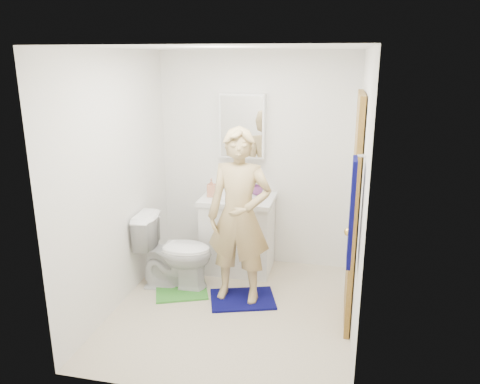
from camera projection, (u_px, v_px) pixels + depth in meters
name	position (u px, v px, depth m)	size (l,w,h in m)	color
floor	(232.00, 311.00, 4.47)	(2.20, 2.40, 0.02)	beige
ceiling	(231.00, 46.00, 3.79)	(2.20, 2.40, 0.02)	white
wall_back	(257.00, 161.00, 5.26)	(2.20, 0.02, 2.40)	white
wall_front	(187.00, 240.00, 3.00)	(2.20, 0.02, 2.40)	white
wall_left	(116.00, 182.00, 4.36)	(0.02, 2.40, 2.40)	white
wall_right	(361.00, 198.00, 3.90)	(0.02, 2.40, 2.40)	white
vanity_cabinet	(238.00, 235.00, 5.24)	(0.75, 0.55, 0.80)	white
countertop	(238.00, 199.00, 5.12)	(0.79, 0.59, 0.05)	white
sink_basin	(238.00, 198.00, 5.12)	(0.40, 0.40, 0.03)	white
faucet	(242.00, 187.00, 5.27)	(0.03, 0.03, 0.12)	silver
medicine_cabinet	(242.00, 126.00, 5.12)	(0.50, 0.12, 0.70)	white
mirror_panel	(241.00, 127.00, 5.06)	(0.46, 0.01, 0.66)	white
door	(354.00, 211.00, 4.10)	(0.05, 0.80, 2.05)	olive
door_knob	(348.00, 232.00, 3.83)	(0.07, 0.07, 0.07)	gold
towel	(352.00, 213.00, 3.37)	(0.03, 0.24, 0.80)	#080951
towel_hook	(362.00, 156.00, 3.24)	(0.02, 0.02, 0.06)	silver
toilet	(175.00, 251.00, 4.83)	(0.44, 0.77, 0.79)	white
bath_mat	(243.00, 299.00, 4.65)	(0.63, 0.45, 0.02)	#080951
green_rug	(182.00, 291.00, 4.81)	(0.52, 0.44, 0.02)	green
soap_dispenser	(211.00, 188.00, 5.11)	(0.09, 0.09, 0.20)	tan
toothbrush_cup	(257.00, 190.00, 5.19)	(0.13, 0.13, 0.10)	#833B81
man	(239.00, 217.00, 4.43)	(0.62, 0.41, 1.70)	tan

